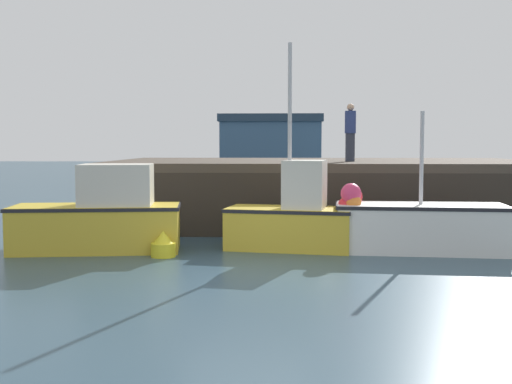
{
  "coord_description": "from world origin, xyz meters",
  "views": [
    {
      "loc": [
        0.81,
        -12.11,
        2.55
      ],
      "look_at": [
        -0.02,
        5.7,
        1.21
      ],
      "focal_mm": 44.83,
      "sensor_mm": 36.0,
      "label": 1
    }
  ],
  "objects_px": {
    "fishing_boat_near_right": "(293,217)",
    "dockworker": "(350,132)",
    "fishing_boat_mid": "(417,225)",
    "fishing_boat_near_left": "(101,217)",
    "mooring_buoy_foreground": "(163,245)"
  },
  "relations": [
    {
      "from": "fishing_boat_near_left",
      "to": "dockworker",
      "type": "bearing_deg",
      "value": 37.07
    },
    {
      "from": "dockworker",
      "to": "mooring_buoy_foreground",
      "type": "relative_size",
      "value": 2.97
    },
    {
      "from": "dockworker",
      "to": "mooring_buoy_foreground",
      "type": "height_order",
      "value": "dockworker"
    },
    {
      "from": "fishing_boat_near_left",
      "to": "mooring_buoy_foreground",
      "type": "xyz_separation_m",
      "value": [
        1.62,
        -0.72,
        -0.56
      ]
    },
    {
      "from": "fishing_boat_mid",
      "to": "fishing_boat_near_right",
      "type": "bearing_deg",
      "value": 175.24
    },
    {
      "from": "fishing_boat_near_left",
      "to": "fishing_boat_mid",
      "type": "xyz_separation_m",
      "value": [
        7.49,
        0.24,
        -0.19
      ]
    },
    {
      "from": "fishing_boat_near_left",
      "to": "fishing_boat_near_right",
      "type": "height_order",
      "value": "fishing_boat_near_right"
    },
    {
      "from": "fishing_boat_near_left",
      "to": "dockworker",
      "type": "height_order",
      "value": "dockworker"
    },
    {
      "from": "fishing_boat_near_left",
      "to": "fishing_boat_near_right",
      "type": "bearing_deg",
      "value": 6.01
    },
    {
      "from": "dockworker",
      "to": "fishing_boat_near_right",
      "type": "bearing_deg",
      "value": -112.56
    },
    {
      "from": "fishing_boat_near_left",
      "to": "mooring_buoy_foreground",
      "type": "height_order",
      "value": "fishing_boat_near_left"
    },
    {
      "from": "fishing_boat_near_right",
      "to": "dockworker",
      "type": "relative_size",
      "value": 2.81
    },
    {
      "from": "fishing_boat_near_right",
      "to": "dockworker",
      "type": "xyz_separation_m",
      "value": [
        1.8,
        4.32,
        2.12
      ]
    },
    {
      "from": "fishing_boat_mid",
      "to": "mooring_buoy_foreground",
      "type": "relative_size",
      "value": 6.87
    },
    {
      "from": "fishing_boat_near_left",
      "to": "dockworker",
      "type": "xyz_separation_m",
      "value": [
        6.36,
        4.8,
        2.08
      ]
    }
  ]
}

